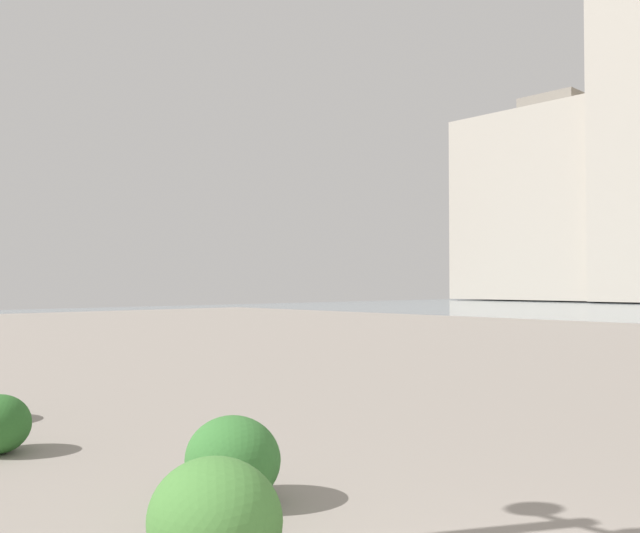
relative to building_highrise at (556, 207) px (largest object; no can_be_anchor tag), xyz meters
The scene contains 3 objects.
building_highrise is the anchor object (origin of this frame).
shrub_round 73.89m from the building_highrise, 115.63° to the left, with size 0.74×0.67×0.63m.
shrub_wide 72.77m from the building_highrise, 115.23° to the left, with size 0.71×0.64×0.61m.
Camera 1 is at (-0.88, 1.27, 1.53)m, focal length 37.53 mm.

